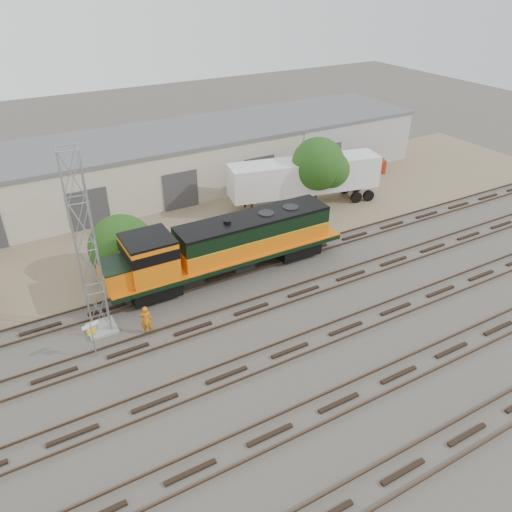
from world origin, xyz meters
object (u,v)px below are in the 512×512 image
signal_tower (87,251)px  locomotive (224,246)px  worker (146,320)px  semi_trailer (308,177)px

signal_tower → locomotive: bearing=11.1°
worker → semi_trailer: bearing=-131.2°
signal_tower → semi_trailer: size_ratio=0.81×
signal_tower → worker: bearing=-34.9°
signal_tower → worker: (2.30, -1.60, -4.53)m
semi_trailer → worker: bearing=-138.8°
locomotive → worker: size_ratio=9.17×
locomotive → worker: (-6.84, -3.39, -1.44)m
signal_tower → worker: size_ratio=5.99×
locomotive → signal_tower: 9.81m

